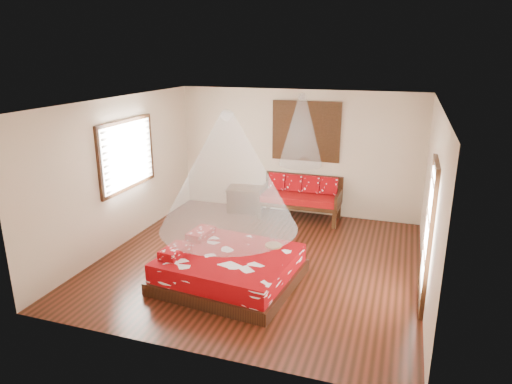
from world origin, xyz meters
TOP-DOWN VIEW (x-y plane):
  - room at (0.00, 0.00)m, footprint 5.54×5.54m
  - bed at (-0.22, -0.92)m, footprint 2.25×2.07m
  - daybed at (0.19, 2.38)m, footprint 1.77×0.79m
  - storage_chest at (-1.15, 2.45)m, footprint 0.89×0.70m
  - shutter_panel at (0.19, 2.72)m, footprint 1.52×0.06m
  - window_left at (-2.71, 0.20)m, footprint 0.10×1.74m
  - glazed_door at (2.72, -0.60)m, footprint 0.08×1.02m
  - wine_tray at (0.38, -0.42)m, footprint 0.28×0.28m
  - mosquito_net_main at (-0.20, -0.92)m, footprint 2.14×2.14m
  - mosquito_net_daybed at (0.19, 2.25)m, footprint 0.93×0.93m

SIDE VIEW (x-z plane):
  - bed at x=-0.22m, z-range -0.07..0.57m
  - storage_chest at x=-1.15m, z-range 0.00..0.56m
  - daybed at x=0.19m, z-range 0.05..0.99m
  - wine_tray at x=0.38m, z-range 0.45..0.67m
  - glazed_door at x=2.72m, z-range -0.01..2.15m
  - room at x=0.00m, z-range -0.02..2.82m
  - window_left at x=-2.71m, z-range 1.03..2.37m
  - mosquito_net_main at x=-0.20m, z-range 0.95..2.75m
  - shutter_panel at x=0.19m, z-range 1.24..2.56m
  - mosquito_net_daybed at x=0.19m, z-range 1.25..2.75m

